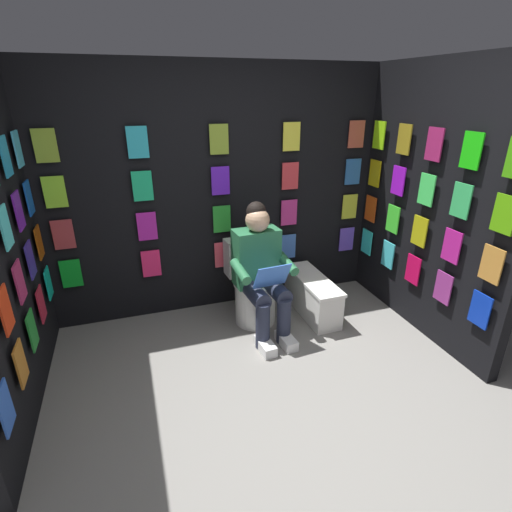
% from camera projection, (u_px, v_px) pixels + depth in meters
% --- Properties ---
extents(ground_plane, '(30.00, 30.00, 0.00)m').
position_uv_depth(ground_plane, '(294.00, 437.00, 2.53)').
color(ground_plane, gray).
extents(display_wall_back, '(3.28, 0.14, 2.32)m').
position_uv_depth(display_wall_back, '(219.00, 193.00, 3.74)').
color(display_wall_back, black).
rests_on(display_wall_back, ground).
extents(display_wall_left, '(0.14, 1.86, 2.32)m').
position_uv_depth(display_wall_left, '(432.00, 205.00, 3.37)').
color(display_wall_left, black).
rests_on(display_wall_left, ground).
extents(toilet, '(0.42, 0.57, 0.77)m').
position_uv_depth(toilet, '(252.00, 287.00, 3.75)').
color(toilet, white).
rests_on(toilet, ground).
extents(person_reading, '(0.55, 0.71, 1.19)m').
position_uv_depth(person_reading, '(261.00, 271.00, 3.45)').
color(person_reading, '#286B42').
rests_on(person_reading, ground).
extents(comic_longbox_near, '(0.28, 0.82, 0.38)m').
position_uv_depth(comic_longbox_near, '(312.00, 295.00, 3.88)').
color(comic_longbox_near, white).
rests_on(comic_longbox_near, ground).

